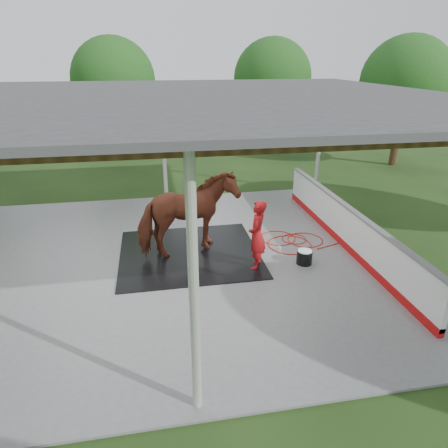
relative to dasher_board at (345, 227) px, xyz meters
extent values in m
plane|color=#1E3814|center=(-4.60, 0.00, -0.59)|extent=(100.00, 100.00, 0.00)
cube|color=slate|center=(-4.60, 0.00, -0.57)|extent=(12.00, 10.00, 0.05)
cylinder|color=beige|center=(-4.60, -4.70, 1.38)|extent=(0.14, 0.14, 3.85)
cylinder|color=beige|center=(-4.60, 4.70, 1.38)|extent=(0.14, 0.14, 3.85)
cylinder|color=beige|center=(1.10, 4.70, 1.38)|extent=(0.14, 0.14, 3.85)
cube|color=brown|center=(-4.60, -4.50, 3.26)|extent=(12.00, 0.10, 0.18)
cube|color=brown|center=(-4.60, -3.00, 3.26)|extent=(12.00, 0.10, 0.18)
cube|color=brown|center=(-4.60, -1.50, 3.26)|extent=(12.00, 0.10, 0.18)
cube|color=brown|center=(-4.60, 0.00, 3.26)|extent=(12.00, 0.10, 0.18)
cube|color=brown|center=(-4.60, 1.50, 3.26)|extent=(12.00, 0.10, 0.18)
cube|color=brown|center=(-4.60, 3.00, 3.26)|extent=(12.00, 0.10, 0.18)
cube|color=brown|center=(-4.60, 4.50, 3.26)|extent=(12.00, 0.10, 0.18)
cube|color=brown|center=(1.10, 0.00, 3.26)|extent=(0.12, 10.00, 0.18)
cube|color=#38383A|center=(-4.60, 0.00, 3.46)|extent=(12.60, 10.60, 0.10)
cube|color=#B00E0F|center=(0.00, 0.00, -0.44)|extent=(0.14, 8.00, 0.20)
cube|color=white|center=(0.00, 0.00, 0.06)|extent=(0.12, 8.00, 1.00)
cube|color=slate|center=(0.00, 0.00, 0.58)|extent=(0.16, 8.00, 0.06)
cylinder|color=#382314|center=(-6.60, 12.00, 0.51)|extent=(0.36, 0.36, 2.20)
sphere|color=#194714|center=(-6.60, 12.00, 3.21)|extent=(4.00, 4.00, 4.00)
cylinder|color=#382314|center=(1.40, 12.00, 0.51)|extent=(0.36, 0.36, 2.20)
sphere|color=#194714|center=(1.40, 12.00, 3.21)|extent=(4.00, 4.00, 4.00)
cylinder|color=#382314|center=(6.40, 8.00, 0.51)|extent=(0.36, 0.36, 2.20)
sphere|color=#194714|center=(6.40, 8.00, 3.21)|extent=(4.00, 4.00, 4.00)
cube|color=black|center=(-4.22, 0.25, -0.53)|extent=(3.59, 3.37, 0.03)
imported|color=brown|center=(-4.22, 0.25, 0.55)|extent=(2.75, 1.90, 2.12)
imported|color=#A81216|center=(-2.67, -0.75, 0.32)|extent=(0.62, 0.74, 1.72)
cylinder|color=black|center=(-1.45, -0.80, -0.37)|extent=(0.39, 0.39, 0.34)
cylinder|color=white|center=(-1.45, -0.80, -0.20)|extent=(0.36, 0.36, 0.03)
imported|color=silver|center=(-1.42, -0.92, -0.37)|extent=(0.17, 0.17, 0.34)
imported|color=#338CD8|center=(-1.84, -0.02, -0.45)|extent=(0.11, 0.11, 0.18)
torus|color=red|center=(-1.64, 0.75, -0.53)|extent=(1.00, 1.00, 0.02)
torus|color=red|center=(-0.92, 0.48, -0.53)|extent=(0.99, 0.99, 0.02)
torus|color=red|center=(-1.21, 0.60, -0.53)|extent=(0.69, 0.69, 0.02)
torus|color=red|center=(-1.45, 0.27, -0.53)|extent=(1.20, 1.20, 0.02)
cylinder|color=red|center=(-0.16, 0.09, -0.53)|extent=(1.31, 0.45, 0.02)
camera|label=1|loc=(-5.01, -9.15, 4.26)|focal=32.00mm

